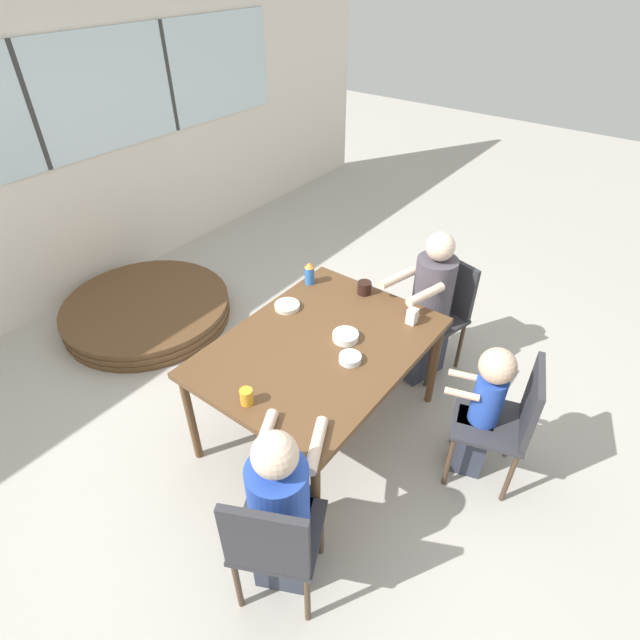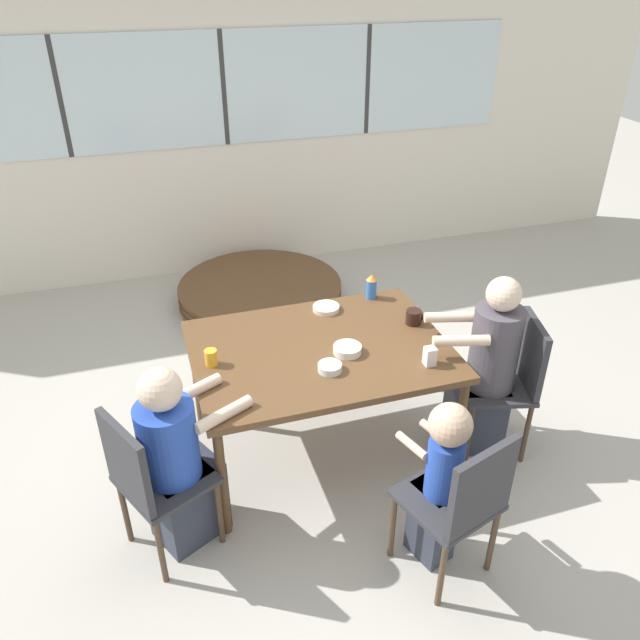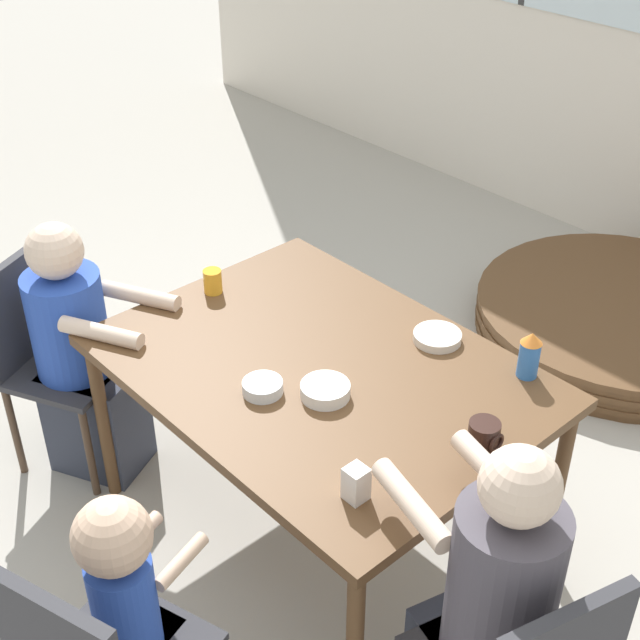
{
  "view_description": "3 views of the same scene",
  "coord_description": "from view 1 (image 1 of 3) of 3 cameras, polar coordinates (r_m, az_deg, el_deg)",
  "views": [
    {
      "loc": [
        -1.81,
        -1.37,
        2.65
      ],
      "look_at": [
        0.0,
        0.0,
        0.91
      ],
      "focal_mm": 28.0,
      "sensor_mm": 36.0,
      "label": 1
    },
    {
      "loc": [
        -0.88,
        -2.79,
        2.65
      ],
      "look_at": [
        0.0,
        0.0,
        0.91
      ],
      "focal_mm": 35.0,
      "sensor_mm": 36.0,
      "label": 2
    },
    {
      "loc": [
        1.74,
        -1.58,
        2.48
      ],
      "look_at": [
        0.0,
        0.0,
        0.91
      ],
      "focal_mm": 50.0,
      "sensor_mm": 36.0,
      "label": 3
    }
  ],
  "objects": [
    {
      "name": "juice_glass",
      "position": [
        2.62,
        -8.4,
        -8.65
      ],
      "size": [
        0.07,
        0.07,
        0.09
      ],
      "color": "gold",
      "rests_on": "dining_table"
    },
    {
      "name": "bowl_cereal",
      "position": [
        2.85,
        3.46,
        -4.4
      ],
      "size": [
        0.13,
        0.13,
        0.04
      ],
      "color": "silver",
      "rests_on": "dining_table"
    },
    {
      "name": "coffee_mug",
      "position": [
        3.39,
        5.11,
        3.71
      ],
      "size": [
        0.1,
        0.09,
        0.09
      ],
      "color": "black",
      "rests_on": "dining_table"
    },
    {
      "name": "person_toddler",
      "position": [
        3.04,
        17.9,
        -9.94
      ],
      "size": [
        0.26,
        0.36,
        0.96
      ],
      "rotation": [
        0.0,
        0.0,
        0.31
      ],
      "color": "#333847",
      "rests_on": "ground_plane"
    },
    {
      "name": "chair_for_woman_green_shirt",
      "position": [
        2.44,
        -5.44,
        -23.83
      ],
      "size": [
        0.54,
        0.54,
        0.87
      ],
      "rotation": [
        0.0,
        0.0,
        -1.11
      ],
      "color": "#333338",
      "rests_on": "ground_plane"
    },
    {
      "name": "bowl_white_shallow",
      "position": [
        3.26,
        -3.78,
        1.61
      ],
      "size": [
        0.17,
        0.17,
        0.03
      ],
      "color": "silver",
      "rests_on": "dining_table"
    },
    {
      "name": "chair_for_man_blue_shirt",
      "position": [
        3.75,
        13.76,
        1.6
      ],
      "size": [
        0.49,
        0.49,
        0.87
      ],
      "rotation": [
        0.0,
        0.0,
        1.3
      ],
      "color": "#333338",
      "rests_on": "ground_plane"
    },
    {
      "name": "bowl_fruit",
      "position": [
        3.0,
        2.94,
        -1.87
      ],
      "size": [
        0.16,
        0.16,
        0.04
      ],
      "color": "white",
      "rests_on": "dining_table"
    },
    {
      "name": "wall_back_with_windows",
      "position": [
        4.67,
        -29.54,
        17.55
      ],
      "size": [
        8.4,
        0.08,
        2.8
      ],
      "color": "silver",
      "rests_on": "ground_plane"
    },
    {
      "name": "ground_plane",
      "position": [
        3.49,
        -0.0,
        -12.0
      ],
      "size": [
        16.0,
        16.0,
        0.0
      ],
      "primitive_type": "plane",
      "color": "#B2ADA3"
    },
    {
      "name": "folded_table_stack",
      "position": [
        4.57,
        -19.12,
        1.03
      ],
      "size": [
        1.41,
        1.41,
        0.18
      ],
      "color": "brown",
      "rests_on": "ground_plane"
    },
    {
      "name": "person_woman_green_shirt",
      "position": [
        2.54,
        -4.35,
        -21.02
      ],
      "size": [
        0.58,
        0.48,
        1.06
      ],
      "rotation": [
        0.0,
        0.0,
        -1.11
      ],
      "color": "#333847",
      "rests_on": "ground_plane"
    },
    {
      "name": "person_man_blue_shirt",
      "position": [
        3.64,
        12.11,
        0.8
      ],
      "size": [
        0.56,
        0.4,
        1.15
      ],
      "rotation": [
        0.0,
        0.0,
        1.3
      ],
      "color": "#333847",
      "rests_on": "ground_plane"
    },
    {
      "name": "milk_carton_small",
      "position": [
        3.15,
        10.49,
        0.43
      ],
      "size": [
        0.06,
        0.06,
        0.1
      ],
      "color": "silver",
      "rests_on": "dining_table"
    },
    {
      "name": "dining_table",
      "position": [
        3.01,
        -0.0,
        -3.6
      ],
      "size": [
        1.43,
        1.05,
        0.73
      ],
      "color": "brown",
      "rests_on": "ground_plane"
    },
    {
      "name": "chair_for_toddler",
      "position": [
        3.04,
        20.77,
        -10.24
      ],
      "size": [
        0.5,
        0.5,
        0.87
      ],
      "rotation": [
        0.0,
        0.0,
        0.31
      ],
      "color": "#333338",
      "rests_on": "ground_plane"
    },
    {
      "name": "sippy_cup",
      "position": [
        3.46,
        -1.2,
        5.42
      ],
      "size": [
        0.07,
        0.07,
        0.16
      ],
      "color": "blue",
      "rests_on": "dining_table"
    }
  ]
}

